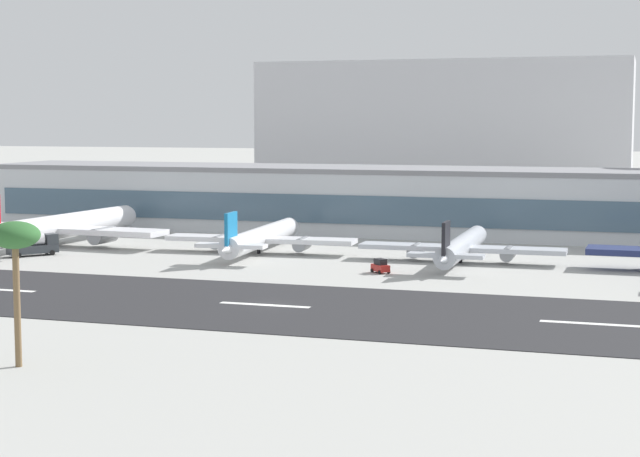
# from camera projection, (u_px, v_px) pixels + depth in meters

# --- Properties ---
(ground_plane) EXTENTS (1400.00, 1400.00, 0.00)m
(ground_plane) POSITION_uv_depth(u_px,v_px,m) (270.00, 305.00, 131.02)
(ground_plane) COLOR #A8A8A3
(runway_strip) EXTENTS (800.00, 33.23, 0.08)m
(runway_strip) POSITION_uv_depth(u_px,v_px,m) (269.00, 305.00, 130.45)
(runway_strip) COLOR #262628
(runway_strip) RESTS_ON ground_plane
(runway_centreline_dash_4) EXTENTS (12.00, 1.20, 0.01)m
(runway_centreline_dash_4) POSITION_uv_depth(u_px,v_px,m) (265.00, 305.00, 130.61)
(runway_centreline_dash_4) COLOR white
(runway_centreline_dash_4) RESTS_ON runway_strip
(runway_centreline_dash_5) EXTENTS (12.00, 1.20, 0.01)m
(runway_centreline_dash_5) POSITION_uv_depth(u_px,v_px,m) (593.00, 324.00, 118.46)
(runway_centreline_dash_5) COLOR white
(runway_centreline_dash_5) RESTS_ON runway_strip
(terminal_building) EXTENTS (182.93, 24.59, 13.59)m
(terminal_building) POSITION_uv_depth(u_px,v_px,m) (406.00, 201.00, 213.79)
(terminal_building) COLOR silver
(terminal_building) RESTS_ON ground_plane
(distant_hotel_block) EXTENTS (110.70, 30.12, 40.92)m
(distant_hotel_block) POSITION_uv_depth(u_px,v_px,m) (443.00, 130.00, 314.15)
(distant_hotel_block) COLOR #BCBCC1
(distant_hotel_block) RESTS_ON ground_plane
(airliner_red_tail_gate_0) EXTENTS (43.74, 51.40, 10.73)m
(airliner_red_tail_gate_0) POSITION_uv_depth(u_px,v_px,m) (55.00, 228.00, 192.38)
(airliner_red_tail_gate_0) COLOR white
(airliner_red_tail_gate_0) RESTS_ON ground_plane
(airliner_blue_tail_gate_1) EXTENTS (34.15, 40.88, 8.53)m
(airliner_blue_tail_gate_1) POSITION_uv_depth(u_px,v_px,m) (259.00, 238.00, 181.43)
(airliner_blue_tail_gate_1) COLOR silver
(airliner_blue_tail_gate_1) RESTS_ON ground_plane
(airliner_black_tail_gate_2) EXTENTS (33.89, 38.91, 8.12)m
(airliner_black_tail_gate_2) POSITION_uv_depth(u_px,v_px,m) (461.00, 247.00, 169.60)
(airliner_black_tail_gate_2) COLOR silver
(airliner_black_tail_gate_2) RESTS_ON ground_plane
(service_baggage_tug_0) EXTENTS (3.40, 3.39, 2.20)m
(service_baggage_tug_0) POSITION_uv_depth(u_px,v_px,m) (380.00, 266.00, 158.45)
(service_baggage_tug_0) COLOR #B2231E
(service_baggage_tug_0) RESTS_ON ground_plane
(service_fuel_truck_1) EXTENTS (7.10, 8.40, 3.95)m
(service_fuel_truck_1) POSITION_uv_depth(u_px,v_px,m) (33.00, 244.00, 178.41)
(service_fuel_truck_1) COLOR #2D3338
(service_fuel_truck_1) RESTS_ON ground_plane
(palm_tree_1) EXTENTS (4.72, 4.72, 13.84)m
(palm_tree_1) POSITION_uv_depth(u_px,v_px,m) (15.00, 240.00, 96.96)
(palm_tree_1) COLOR brown
(palm_tree_1) RESTS_ON ground_plane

